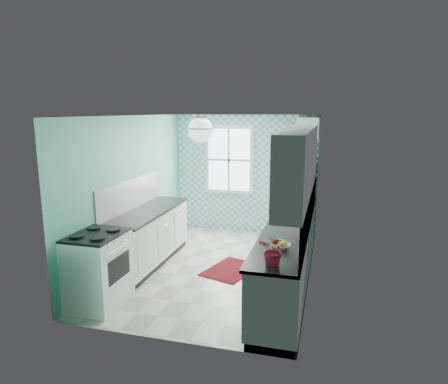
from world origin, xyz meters
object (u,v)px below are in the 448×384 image
(fridge, at_px, (296,201))
(microwave, at_px, (298,152))
(potted_plant, at_px, (274,250))
(sink, at_px, (295,210))
(fruit_bowl, at_px, (280,246))
(ceiling_light, at_px, (201,130))
(stove, at_px, (98,268))

(fridge, height_order, microwave, microwave)
(potted_plant, xyz_separation_m, microwave, (-0.09, 3.77, 0.68))
(fridge, xyz_separation_m, sink, (0.09, -1.18, 0.12))
(fruit_bowl, xyz_separation_m, microwave, (-0.09, 3.23, 0.82))
(ceiling_light, distance_m, potted_plant, 2.07)
(fridge, bearing_deg, ceiling_light, -111.11)
(potted_plant, bearing_deg, fridge, 91.37)
(sink, bearing_deg, fridge, 98.48)
(sink, height_order, potted_plant, sink)
(fruit_bowl, bearing_deg, potted_plant, -90.00)
(potted_plant, bearing_deg, microwave, 91.37)
(ceiling_light, relative_size, potted_plant, 1.02)
(ceiling_light, xyz_separation_m, sink, (1.20, 1.43, -1.39))
(fridge, distance_m, potted_plant, 3.79)
(stove, distance_m, fruit_bowl, 2.45)
(ceiling_light, xyz_separation_m, stove, (-1.20, -0.81, -1.81))
(potted_plant, bearing_deg, stove, 171.63)
(stove, xyz_separation_m, sink, (2.40, 2.24, 0.42))
(ceiling_light, distance_m, fruit_bowl, 1.91)
(microwave, bearing_deg, fruit_bowl, 88.44)
(ceiling_light, distance_m, fridge, 3.21)
(stove, xyz_separation_m, potted_plant, (2.40, -0.35, 0.60))
(stove, relative_size, fruit_bowl, 4.09)
(ceiling_light, bearing_deg, sink, 49.92)
(ceiling_light, xyz_separation_m, fruit_bowl, (1.20, -0.62, -1.35))
(stove, xyz_separation_m, microwave, (2.31, 3.42, 1.28))
(stove, relative_size, microwave, 1.67)
(stove, bearing_deg, sink, 39.76)
(microwave, bearing_deg, sink, 91.39)
(ceiling_light, distance_m, microwave, 2.88)
(fridge, distance_m, fruit_bowl, 3.24)
(fruit_bowl, height_order, potted_plant, potted_plant)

